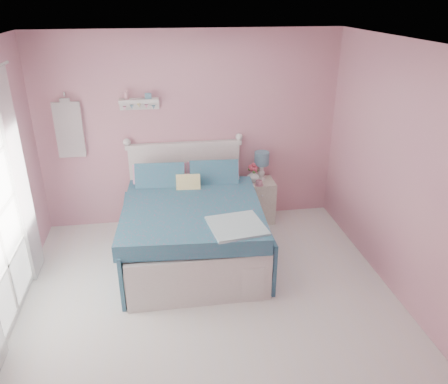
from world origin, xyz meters
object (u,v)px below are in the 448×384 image
object	(u,v)px
nightstand	(258,200)
table_lamp	(262,161)
teacup	(259,183)
vase	(253,176)
bed	(192,226)

from	to	relation	value
nightstand	table_lamp	bearing A→B (deg)	56.58
table_lamp	teacup	distance (m)	0.33
vase	table_lamp	bearing A→B (deg)	25.61
bed	teacup	world-z (taller)	bed
bed	teacup	bearing A→B (deg)	36.96
nightstand	table_lamp	xyz separation A→B (m)	(0.04, 0.06, 0.58)
nightstand	vase	world-z (taller)	vase
nightstand	vase	size ratio (longest dim) A/B	3.44
table_lamp	teacup	bearing A→B (deg)	-110.45
nightstand	vase	bearing A→B (deg)	179.02
nightstand	table_lamp	size ratio (longest dim) A/B	1.49
teacup	nightstand	bearing A→B (deg)	76.18
table_lamp	vase	size ratio (longest dim) A/B	2.30
teacup	table_lamp	bearing A→B (deg)	69.55
table_lamp	vase	world-z (taller)	table_lamp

